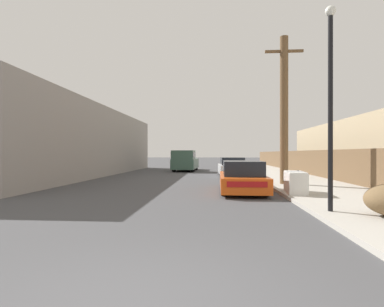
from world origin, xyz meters
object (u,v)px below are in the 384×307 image
discarded_fridge (295,182)px  car_parked_mid (232,167)px  street_lamp (330,93)px  parked_sports_car_red (242,178)px  pickup_truck (185,161)px  utility_pole (284,109)px

discarded_fridge → car_parked_mid: bearing=106.1°
discarded_fridge → street_lamp: 4.34m
street_lamp → parked_sports_car_red: bearing=111.4°
car_parked_mid → pickup_truck: size_ratio=0.76×
pickup_truck → street_lamp: bearing=107.8°
pickup_truck → utility_pole: bearing=117.8°
parked_sports_car_red → street_lamp: bearing=-68.1°
pickup_truck → street_lamp: size_ratio=1.05×
discarded_fridge → pickup_truck: (-5.62, 15.32, 0.40)m
discarded_fridge → car_parked_mid: size_ratio=0.40×
parked_sports_car_red → pickup_truck: (-3.77, 14.22, 0.34)m
car_parked_mid → utility_pole: utility_pole is taller
car_parked_mid → street_lamp: (1.73, -13.13, 2.49)m
discarded_fridge → parked_sports_car_red: (-1.84, 1.09, 0.06)m
pickup_truck → street_lamp: (5.57, -18.81, 2.19)m
utility_pole → car_parked_mid: bearing=108.7°
discarded_fridge → parked_sports_car_red: size_ratio=0.37×
discarded_fridge → car_parked_mid: car_parked_mid is taller
parked_sports_car_red → car_parked_mid: car_parked_mid is taller
car_parked_mid → pickup_truck: (-3.84, 5.68, 0.30)m
parked_sports_car_red → car_parked_mid: 8.55m
parked_sports_car_red → car_parked_mid: bearing=90.1°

